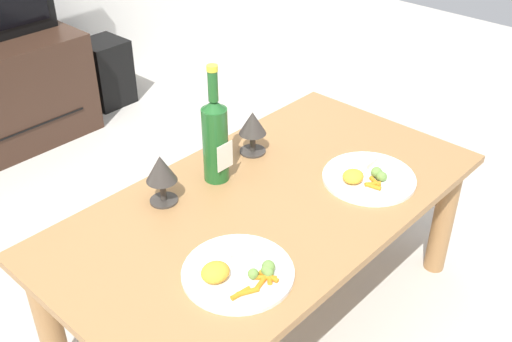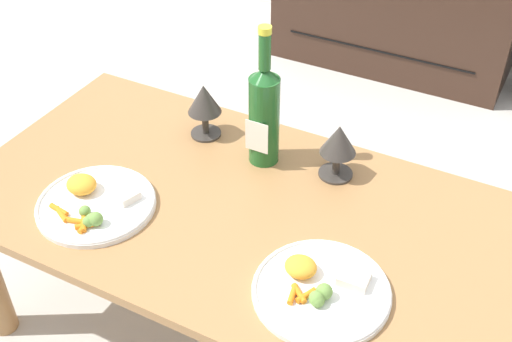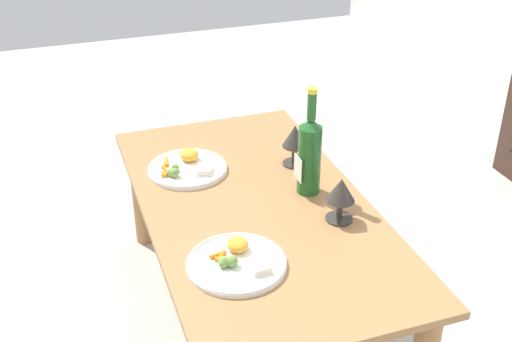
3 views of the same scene
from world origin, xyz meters
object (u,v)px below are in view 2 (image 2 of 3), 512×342
at_px(wine_bottle, 264,112).
at_px(goblet_left, 204,102).
at_px(dining_table, 236,230).
at_px(goblet_right, 338,143).
at_px(dinner_plate_left, 95,203).
at_px(tv_stand, 398,9).
at_px(dinner_plate_right, 321,289).

relative_size(wine_bottle, goblet_left, 2.42).
xyz_separation_m(dining_table, goblet_right, (0.16, 0.21, 0.17)).
xyz_separation_m(dining_table, dinner_plate_left, (-0.28, -0.15, 0.09)).
xyz_separation_m(tv_stand, goblet_left, (-0.09, -1.45, 0.32)).
relative_size(dining_table, dinner_plate_right, 4.67).
xyz_separation_m(dinner_plate_left, dinner_plate_right, (0.56, 0.00, -0.00)).
xyz_separation_m(tv_stand, wine_bottle, (0.10, -1.48, 0.36)).
bearing_deg(dinner_plate_right, wine_bottle, 131.44).
distance_m(tv_stand, dinner_plate_right, 1.87).
distance_m(wine_bottle, goblet_left, 0.19).
relative_size(goblet_left, dinner_plate_left, 0.55).
relative_size(goblet_right, dinner_plate_left, 0.52).
xyz_separation_m(goblet_left, dinner_plate_left, (-0.08, -0.36, -0.09)).
height_order(dining_table, dinner_plate_left, dinner_plate_left).
xyz_separation_m(wine_bottle, dinner_plate_left, (-0.26, -0.34, -0.13)).
distance_m(goblet_right, dinner_plate_left, 0.58).
xyz_separation_m(wine_bottle, goblet_left, (-0.18, 0.02, -0.04)).
bearing_deg(dinner_plate_left, tv_stand, 84.86).
relative_size(tv_stand, dinner_plate_right, 3.67).
relative_size(tv_stand, wine_bottle, 2.81).
height_order(tv_stand, wine_bottle, wine_bottle).
xyz_separation_m(dining_table, dinner_plate_right, (0.28, -0.15, 0.09)).
distance_m(tv_stand, dinner_plate_left, 1.84).
distance_m(tv_stand, wine_bottle, 1.52).
bearing_deg(dinner_plate_right, dinner_plate_left, -179.76).
height_order(wine_bottle, goblet_left, wine_bottle).
bearing_deg(dinner_plate_right, tv_stand, 102.24).
distance_m(dining_table, dinner_plate_right, 0.33).
relative_size(wine_bottle, goblet_right, 2.53).
bearing_deg(dinner_plate_left, goblet_right, 39.46).
bearing_deg(dining_table, goblet_left, 134.05).
relative_size(wine_bottle, dinner_plate_left, 1.32).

